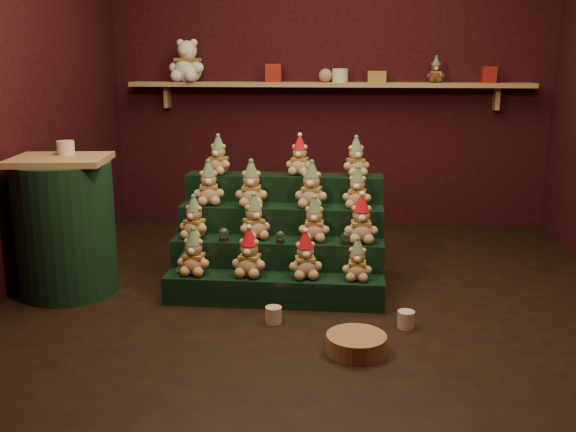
# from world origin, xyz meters

# --- Properties ---
(ground) EXTENTS (4.00, 4.00, 0.00)m
(ground) POSITION_xyz_m (0.00, 0.00, 0.00)
(ground) COLOR black
(ground) RESTS_ON ground
(back_wall) EXTENTS (4.00, 0.10, 2.80)m
(back_wall) POSITION_xyz_m (0.00, 2.05, 1.40)
(back_wall) COLOR black
(back_wall) RESTS_ON ground
(front_wall) EXTENTS (4.00, 0.10, 2.80)m
(front_wall) POSITION_xyz_m (0.00, -2.05, 1.40)
(front_wall) COLOR black
(front_wall) RESTS_ON ground
(back_shelf) EXTENTS (3.60, 0.26, 0.24)m
(back_shelf) POSITION_xyz_m (0.00, 1.87, 1.29)
(back_shelf) COLOR #A07D50
(back_shelf) RESTS_ON ground
(riser_tier_front) EXTENTS (1.40, 0.22, 0.18)m
(riser_tier_front) POSITION_xyz_m (-0.25, -0.17, 0.09)
(riser_tier_front) COLOR black
(riser_tier_front) RESTS_ON ground
(riser_tier_midfront) EXTENTS (1.40, 0.22, 0.36)m
(riser_tier_midfront) POSITION_xyz_m (-0.25, 0.05, 0.18)
(riser_tier_midfront) COLOR black
(riser_tier_midfront) RESTS_ON ground
(riser_tier_midback) EXTENTS (1.40, 0.22, 0.54)m
(riser_tier_midback) POSITION_xyz_m (-0.25, 0.27, 0.27)
(riser_tier_midback) COLOR black
(riser_tier_midback) RESTS_ON ground
(riser_tier_back) EXTENTS (1.40, 0.22, 0.72)m
(riser_tier_back) POSITION_xyz_m (-0.25, 0.49, 0.36)
(riser_tier_back) COLOR black
(riser_tier_back) RESTS_ON ground
(teddy_0) EXTENTS (0.22, 0.20, 0.29)m
(teddy_0) POSITION_xyz_m (-0.76, -0.17, 0.33)
(teddy_0) COLOR tan
(teddy_0) RESTS_ON riser_tier_front
(teddy_1) EXTENTS (0.24, 0.22, 0.30)m
(teddy_1) POSITION_xyz_m (-0.40, -0.17, 0.33)
(teddy_1) COLOR tan
(teddy_1) RESTS_ON riser_tier_front
(teddy_2) EXTENTS (0.24, 0.23, 0.29)m
(teddy_2) POSITION_xyz_m (-0.05, -0.16, 0.33)
(teddy_2) COLOR tan
(teddy_2) RESTS_ON riser_tier_front
(teddy_3) EXTENTS (0.19, 0.17, 0.26)m
(teddy_3) POSITION_xyz_m (0.28, -0.17, 0.31)
(teddy_3) COLOR tan
(teddy_3) RESTS_ON riser_tier_front
(teddy_4) EXTENTS (0.24, 0.23, 0.28)m
(teddy_4) POSITION_xyz_m (-0.81, 0.04, 0.50)
(teddy_4) COLOR tan
(teddy_4) RESTS_ON riser_tier_midfront
(teddy_5) EXTENTS (0.28, 0.27, 0.30)m
(teddy_5) POSITION_xyz_m (-0.41, 0.06, 0.51)
(teddy_5) COLOR tan
(teddy_5) RESTS_ON riser_tier_midfront
(teddy_6) EXTENTS (0.21, 0.18, 0.29)m
(teddy_6) POSITION_xyz_m (-0.01, 0.06, 0.50)
(teddy_6) COLOR tan
(teddy_6) RESTS_ON riser_tier_midfront
(teddy_7) EXTENTS (0.23, 0.21, 0.31)m
(teddy_7) POSITION_xyz_m (0.30, 0.05, 0.51)
(teddy_7) COLOR tan
(teddy_7) RESTS_ON riser_tier_midfront
(teddy_8) EXTENTS (0.24, 0.23, 0.30)m
(teddy_8) POSITION_xyz_m (-0.75, 0.28, 0.69)
(teddy_8) COLOR tan
(teddy_8) RESTS_ON riser_tier_midback
(teddy_9) EXTENTS (0.23, 0.21, 0.31)m
(teddy_9) POSITION_xyz_m (-0.45, 0.25, 0.69)
(teddy_9) COLOR tan
(teddy_9) RESTS_ON riser_tier_midback
(teddy_10) EXTENTS (0.24, 0.22, 0.31)m
(teddy_10) POSITION_xyz_m (-0.04, 0.26, 0.69)
(teddy_10) COLOR tan
(teddy_10) RESTS_ON riser_tier_midback
(teddy_11) EXTENTS (0.22, 0.20, 0.27)m
(teddy_11) POSITION_xyz_m (0.27, 0.27, 0.68)
(teddy_11) COLOR tan
(teddy_11) RESTS_ON riser_tier_midback
(teddy_12) EXTENTS (0.24, 0.22, 0.27)m
(teddy_12) POSITION_xyz_m (-0.72, 0.48, 0.86)
(teddy_12) COLOR tan
(teddy_12) RESTS_ON riser_tier_back
(teddy_13) EXTENTS (0.22, 0.20, 0.27)m
(teddy_13) POSITION_xyz_m (-0.14, 0.50, 0.86)
(teddy_13) COLOR tan
(teddy_13) RESTS_ON riser_tier_back
(teddy_14) EXTENTS (0.24, 0.23, 0.27)m
(teddy_14) POSITION_xyz_m (0.26, 0.50, 0.85)
(teddy_14) COLOR tan
(teddy_14) RESTS_ON riser_tier_back
(snow_globe_a) EXTENTS (0.07, 0.07, 0.09)m
(snow_globe_a) POSITION_xyz_m (-0.60, -0.01, 0.40)
(snow_globe_a) COLOR black
(snow_globe_a) RESTS_ON riser_tier_midfront
(snow_globe_b) EXTENTS (0.06, 0.06, 0.08)m
(snow_globe_b) POSITION_xyz_m (-0.22, -0.01, 0.40)
(snow_globe_b) COLOR black
(snow_globe_b) RESTS_ON riser_tier_midfront
(snow_globe_c) EXTENTS (0.06, 0.06, 0.09)m
(snow_globe_c) POSITION_xyz_m (0.20, -0.01, 0.40)
(snow_globe_c) COLOR black
(snow_globe_c) RESTS_ON riser_tier_midfront
(side_table) EXTENTS (0.66, 0.64, 0.91)m
(side_table) POSITION_xyz_m (-1.64, -0.09, 0.45)
(side_table) COLOR #A07D50
(side_table) RESTS_ON ground
(table_ornament) EXTENTS (0.11, 0.11, 0.09)m
(table_ornament) POSITION_xyz_m (-1.64, 0.01, 0.96)
(table_ornament) COLOR beige
(table_ornament) RESTS_ON side_table
(mini_christmas_tree) EXTENTS (0.22, 0.22, 0.38)m
(mini_christmas_tree) POSITION_xyz_m (-0.82, -0.10, 0.18)
(mini_christmas_tree) COLOR #482719
(mini_christmas_tree) RESTS_ON ground
(mug_left) EXTENTS (0.10, 0.10, 0.10)m
(mug_left) POSITION_xyz_m (-0.21, -0.48, 0.05)
(mug_left) COLOR #C9B395
(mug_left) RESTS_ON ground
(mug_right) EXTENTS (0.10, 0.10, 0.10)m
(mug_right) POSITION_xyz_m (0.56, -0.48, 0.05)
(mug_right) COLOR #C9B395
(mug_right) RESTS_ON ground
(wicker_basket) EXTENTS (0.36, 0.36, 0.10)m
(wicker_basket) POSITION_xyz_m (0.27, -0.84, 0.05)
(wicker_basket) COLOR olive
(wicker_basket) RESTS_ON ground
(white_bear) EXTENTS (0.40, 0.37, 0.47)m
(white_bear) POSITION_xyz_m (-1.27, 1.84, 1.56)
(white_bear) COLOR white
(white_bear) RESTS_ON back_shelf
(brown_bear) EXTENTS (0.16, 0.14, 0.22)m
(brown_bear) POSITION_xyz_m (0.94, 1.84, 1.43)
(brown_bear) COLOR #52321B
(brown_bear) RESTS_ON back_shelf
(gift_tin_red_a) EXTENTS (0.14, 0.14, 0.16)m
(gift_tin_red_a) POSITION_xyz_m (-0.48, 1.85, 1.40)
(gift_tin_red_a) COLOR maroon
(gift_tin_red_a) RESTS_ON back_shelf
(gift_tin_cream) EXTENTS (0.14, 0.14, 0.12)m
(gift_tin_cream) POSITION_xyz_m (0.11, 1.85, 1.38)
(gift_tin_cream) COLOR beige
(gift_tin_cream) RESTS_ON back_shelf
(gift_tin_red_b) EXTENTS (0.12, 0.12, 0.14)m
(gift_tin_red_b) POSITION_xyz_m (1.40, 1.85, 1.39)
(gift_tin_red_b) COLOR maroon
(gift_tin_red_b) RESTS_ON back_shelf
(shelf_plush_ball) EXTENTS (0.12, 0.12, 0.12)m
(shelf_plush_ball) POSITION_xyz_m (-0.02, 1.85, 1.38)
(shelf_plush_ball) COLOR tan
(shelf_plush_ball) RESTS_ON back_shelf
(scarf_gift_box) EXTENTS (0.16, 0.10, 0.10)m
(scarf_gift_box) POSITION_xyz_m (0.43, 1.85, 1.37)
(scarf_gift_box) COLOR #C36C1B
(scarf_gift_box) RESTS_ON back_shelf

